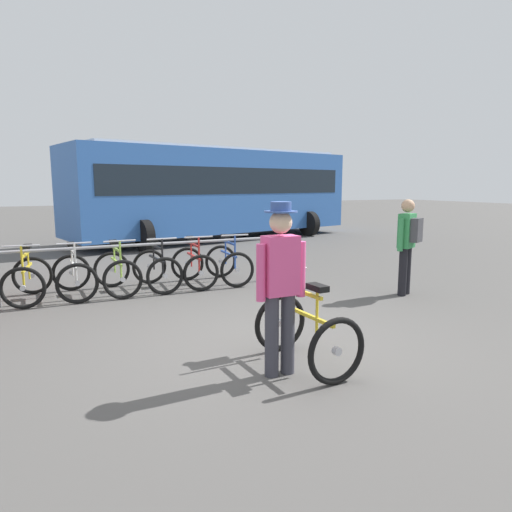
% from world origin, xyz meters
% --- Properties ---
extents(ground_plane, '(80.00, 80.00, 0.00)m').
position_xyz_m(ground_plane, '(0.00, 0.00, 0.00)').
color(ground_plane, '#514F4C').
extents(bike_rack_rail, '(4.61, 0.09, 0.88)m').
position_xyz_m(bike_rack_rail, '(-0.79, 3.26, 0.70)').
color(bike_rack_rail, '#99999E').
rests_on(bike_rack_rail, ground).
extents(racked_bike_yellow, '(0.79, 1.17, 0.97)m').
position_xyz_m(racked_bike_yellow, '(-2.65, 3.46, 0.37)').
color(racked_bike_yellow, black).
rests_on(racked_bike_yellow, ground).
extents(racked_bike_white, '(0.69, 1.10, 0.97)m').
position_xyz_m(racked_bike_white, '(-1.95, 3.45, 0.37)').
color(racked_bike_white, black).
rests_on(racked_bike_white, ground).
extents(racked_bike_lime, '(0.69, 1.14, 0.98)m').
position_xyz_m(racked_bike_lime, '(-1.25, 3.45, 0.37)').
color(racked_bike_lime, black).
rests_on(racked_bike_lime, ground).
extents(racked_bike_black, '(0.70, 1.12, 0.97)m').
position_xyz_m(racked_bike_black, '(-0.55, 3.44, 0.37)').
color(racked_bike_black, black).
rests_on(racked_bike_black, ground).
extents(racked_bike_red, '(0.72, 1.13, 0.97)m').
position_xyz_m(racked_bike_red, '(0.15, 3.44, 0.37)').
color(racked_bike_red, black).
rests_on(racked_bike_red, ground).
extents(racked_bike_blue, '(0.73, 1.15, 0.98)m').
position_xyz_m(racked_bike_blue, '(0.85, 3.43, 0.37)').
color(racked_bike_blue, black).
rests_on(racked_bike_blue, ground).
extents(featured_bicycle, '(0.72, 1.22, 1.09)m').
position_xyz_m(featured_bicycle, '(0.00, -0.66, 0.49)').
color(featured_bicycle, black).
rests_on(featured_bicycle, ground).
extents(person_with_featured_bike, '(0.53, 0.32, 1.72)m').
position_xyz_m(person_with_featured_bike, '(-0.34, -0.86, 0.95)').
color(person_with_featured_bike, '#383842').
rests_on(person_with_featured_bike, ground).
extents(pedestrian_with_backpack, '(0.48, 0.43, 1.64)m').
position_xyz_m(pedestrian_with_backpack, '(3.21, 1.16, 0.94)').
color(pedestrian_with_backpack, black).
rests_on(pedestrian_with_backpack, ground).
extents(bus_distant, '(10.30, 4.79, 3.08)m').
position_xyz_m(bus_distant, '(3.16, 10.22, 1.74)').
color(bus_distant, '#3366B7').
rests_on(bus_distant, ground).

